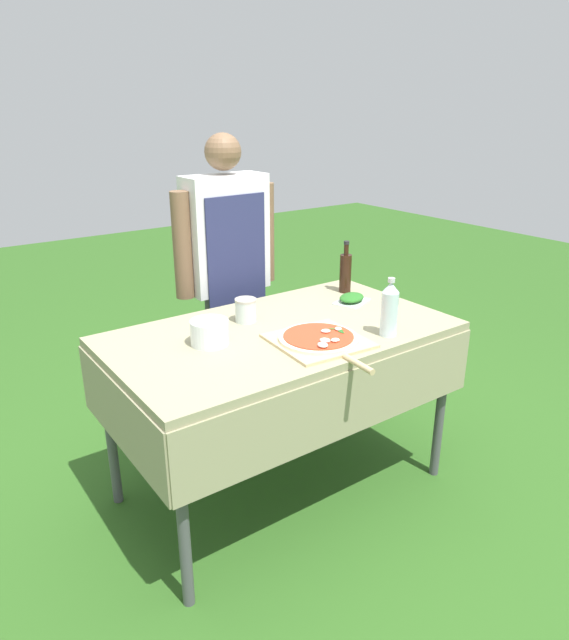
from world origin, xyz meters
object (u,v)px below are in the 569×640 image
(oil_bottle, at_px, (345,272))
(prep_table, at_px, (281,348))
(herb_container, at_px, (352,298))
(sauce_jar, at_px, (246,312))
(pizza_on_peel, at_px, (320,340))
(mixing_tub, at_px, (210,332))
(water_bottle, at_px, (390,309))
(person_cook, at_px, (227,263))

(oil_bottle, bearing_deg, prep_table, -157.28)
(prep_table, xyz_separation_m, herb_container, (0.48, 0.09, 0.10))
(prep_table, bearing_deg, sauce_jar, 111.75)
(prep_table, distance_m, pizza_on_peel, 0.23)
(mixing_tub, height_order, sauce_jar, sauce_jar)
(water_bottle, height_order, sauce_jar, water_bottle)
(prep_table, xyz_separation_m, oil_bottle, (0.57, 0.24, 0.19))
(water_bottle, relative_size, sauce_jar, 2.36)
(prep_table, xyz_separation_m, pizza_on_peel, (0.04, -0.21, 0.10))
(water_bottle, relative_size, mixing_tub, 1.61)
(prep_table, xyz_separation_m, sauce_jar, (-0.07, 0.17, 0.13))
(oil_bottle, distance_m, mixing_tub, 0.91)
(person_cook, distance_m, sauce_jar, 0.54)
(herb_container, relative_size, mixing_tub, 1.35)
(prep_table, relative_size, person_cook, 0.93)
(person_cook, height_order, mixing_tub, person_cook)
(pizza_on_peel, distance_m, mixing_tub, 0.44)
(herb_container, bearing_deg, mixing_tub, -176.29)
(sauce_jar, bearing_deg, water_bottle, -50.77)
(water_bottle, bearing_deg, mixing_tub, 151.55)
(herb_container, bearing_deg, pizza_on_peel, -145.84)
(person_cook, xyz_separation_m, oil_bottle, (0.44, -0.43, -0.02))
(water_bottle, bearing_deg, prep_table, 136.38)
(herb_container, bearing_deg, person_cook, 121.74)
(pizza_on_peel, relative_size, oil_bottle, 2.00)
(prep_table, height_order, oil_bottle, oil_bottle)
(water_bottle, relative_size, herb_container, 1.19)
(person_cook, bearing_deg, water_bottle, 99.57)
(pizza_on_peel, height_order, mixing_tub, mixing_tub)
(pizza_on_peel, relative_size, mixing_tub, 3.46)
(water_bottle, bearing_deg, pizza_on_peel, 160.33)
(sauce_jar, bearing_deg, person_cook, 68.07)
(herb_container, bearing_deg, oil_bottle, 59.79)
(prep_table, distance_m, sauce_jar, 0.23)
(pizza_on_peel, bearing_deg, prep_table, 105.62)
(mixing_tub, bearing_deg, sauce_jar, 27.43)
(person_cook, xyz_separation_m, pizza_on_peel, (-0.09, -0.87, -0.11))
(pizza_on_peel, xyz_separation_m, herb_container, (0.44, 0.30, 0.01))
(herb_container, bearing_deg, water_bottle, -111.81)
(prep_table, xyz_separation_m, person_cook, (0.13, 0.66, 0.21))
(prep_table, height_order, water_bottle, water_bottle)
(herb_container, distance_m, mixing_tub, 0.80)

